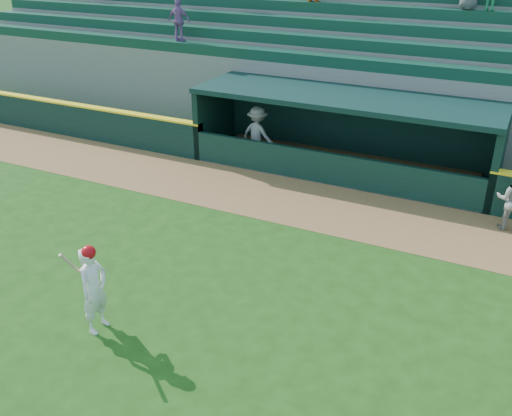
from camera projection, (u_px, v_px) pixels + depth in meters
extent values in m
plane|color=#1A4210|center=(223.00, 292.00, 12.17)|extent=(120.00, 120.00, 0.00)
cube|color=brown|center=(308.00, 204.00, 16.11)|extent=(40.00, 3.00, 0.01)
cube|color=black|center=(30.00, 113.00, 22.08)|extent=(15.50, 0.30, 1.20)
cube|color=yellow|center=(27.00, 97.00, 21.81)|extent=(15.50, 0.32, 0.06)
imported|color=gray|center=(512.00, 200.00, 14.42)|extent=(0.81, 0.64, 1.64)
imported|color=#989893|center=(258.00, 134.00, 18.75)|extent=(1.30, 0.89, 1.85)
cube|color=slate|center=(340.00, 170.00, 18.36)|extent=(9.00, 2.60, 0.04)
cube|color=black|center=(215.00, 117.00, 19.71)|extent=(0.20, 2.60, 2.30)
cube|color=black|center=(498.00, 160.00, 16.03)|extent=(0.20, 2.60, 2.30)
cube|color=black|center=(355.00, 125.00, 18.92)|extent=(9.40, 0.20, 2.30)
cube|color=black|center=(345.00, 98.00, 17.33)|extent=(9.40, 2.80, 0.16)
cube|color=black|center=(328.00, 169.00, 17.17)|extent=(9.00, 0.16, 1.00)
cube|color=brown|center=(348.00, 155.00, 18.91)|extent=(8.40, 0.45, 0.10)
cube|color=slate|center=(360.00, 112.00, 19.21)|extent=(34.00, 0.85, 2.91)
cube|color=#0F3828|center=(363.00, 64.00, 18.40)|extent=(34.00, 0.60, 0.36)
cube|color=slate|center=(368.00, 99.00, 19.79)|extent=(34.00, 0.85, 3.36)
cube|color=#0F3828|center=(372.00, 45.00, 18.88)|extent=(34.00, 0.60, 0.36)
cube|color=slate|center=(375.00, 88.00, 20.38)|extent=(34.00, 0.85, 3.81)
cube|color=#0F3828|center=(380.00, 28.00, 19.37)|extent=(34.00, 0.60, 0.36)
cube|color=slate|center=(382.00, 76.00, 20.97)|extent=(34.00, 0.85, 4.26)
cube|color=#0F3828|center=(388.00, 11.00, 19.86)|extent=(34.00, 0.60, 0.36)
cube|color=slate|center=(389.00, 66.00, 21.55)|extent=(34.00, 0.85, 4.71)
cube|color=slate|center=(395.00, 56.00, 22.14)|extent=(34.00, 0.85, 5.16)
cube|color=slate|center=(401.00, 46.00, 22.73)|extent=(34.00, 0.85, 5.61)
cube|color=slate|center=(404.00, 44.00, 23.19)|extent=(34.50, 0.30, 5.61)
imported|color=#8B5B9C|center=(179.00, 20.00, 20.82)|extent=(0.89, 0.41, 1.48)
imported|color=white|center=(94.00, 290.00, 10.68)|extent=(0.43, 0.65, 1.76)
sphere|color=#B70A0F|center=(88.00, 252.00, 10.32)|extent=(0.27, 0.27, 0.27)
cylinder|color=#D0B085|center=(74.00, 267.00, 10.32)|extent=(0.19, 0.52, 0.76)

